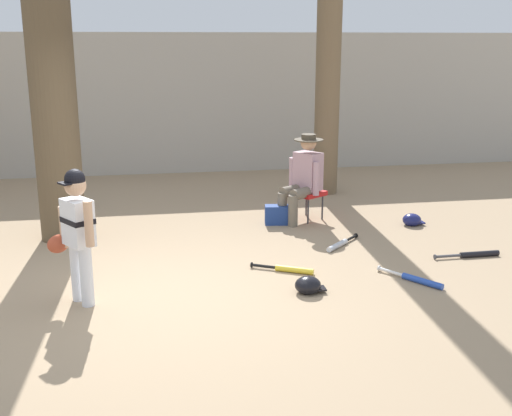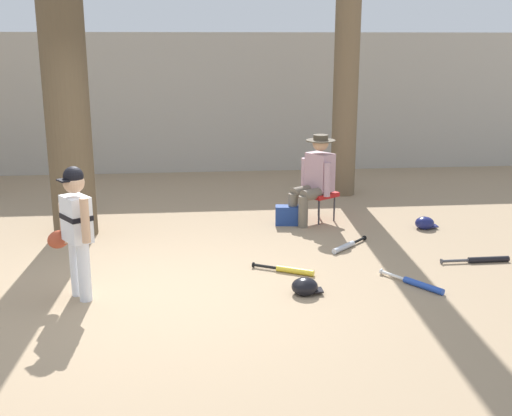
{
  "view_description": "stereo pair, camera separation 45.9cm",
  "coord_description": "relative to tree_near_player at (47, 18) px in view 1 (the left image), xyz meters",
  "views": [
    {
      "loc": [
        -0.12,
        -5.83,
        2.43
      ],
      "look_at": [
        0.97,
        0.43,
        0.75
      ],
      "focal_mm": 44.49,
      "sensor_mm": 36.0,
      "label": 1
    },
    {
      "loc": [
        0.34,
        -5.89,
        2.43
      ],
      "look_at": [
        0.97,
        0.43,
        0.75
      ],
      "focal_mm": 44.49,
      "sensor_mm": 36.0,
      "label": 2
    }
  ],
  "objects": [
    {
      "name": "bat_blue_youth",
      "position": [
        3.78,
        -2.22,
        -2.66
      ],
      "size": [
        0.49,
        0.67,
        0.07
      ],
      "color": "#2347AD",
      "rests_on": "ground"
    },
    {
      "name": "tree_behind_spectator",
      "position": [
        3.95,
        1.85,
        -0.04
      ],
      "size": [
        0.6,
        0.6,
        5.91
      ],
      "color": "brown",
      "rests_on": "ground"
    },
    {
      "name": "folding_stool",
      "position": [
        3.26,
        0.32,
        -2.33
      ],
      "size": [
        0.56,
        0.56,
        0.41
      ],
      "color": "red",
      "rests_on": "ground"
    },
    {
      "name": "bat_yellow_trainer",
      "position": [
        2.54,
        -1.69,
        -2.66
      ],
      "size": [
        0.65,
        0.39,
        0.07
      ],
      "color": "yellow",
      "rests_on": "ground"
    },
    {
      "name": "concrete_back_wall",
      "position": [
        1.2,
        4.04,
        -1.4
      ],
      "size": [
        18.0,
        0.36,
        2.58
      ],
      "primitive_type": "cube",
      "color": "#ADA89E",
      "rests_on": "ground"
    },
    {
      "name": "batting_helmet_navy",
      "position": [
        4.59,
        -0.22,
        -2.62
      ],
      "size": [
        0.3,
        0.23,
        0.17
      ],
      "color": "navy",
      "rests_on": "ground"
    },
    {
      "name": "young_ballplayer",
      "position": [
        0.4,
        -2.15,
        -1.95
      ],
      "size": [
        0.51,
        0.51,
        1.31
      ],
      "color": "white",
      "rests_on": "ground"
    },
    {
      "name": "tree_near_player",
      "position": [
        0.0,
        0.0,
        0.0
      ],
      "size": [
        0.83,
        0.83,
        6.21
      ],
      "color": "brown",
      "rests_on": "ground"
    },
    {
      "name": "bat_aluminum_silver",
      "position": [
        3.34,
        -0.95,
        -2.66
      ],
      "size": [
        0.55,
        0.54,
        0.07
      ],
      "color": "#B7BCC6",
      "rests_on": "ground"
    },
    {
      "name": "ground_plane",
      "position": [
        1.2,
        -2.17,
        -2.69
      ],
      "size": [
        60.0,
        60.0,
        0.0
      ],
      "primitive_type": "plane",
      "color": "#9E8466"
    },
    {
      "name": "handbag_beside_stool",
      "position": [
        2.8,
        0.16,
        -2.56
      ],
      "size": [
        0.36,
        0.22,
        0.26
      ],
      "primitive_type": "cube",
      "rotation": [
        0.0,
        0.0,
        -0.14
      ],
      "color": "navy",
      "rests_on": "ground"
    },
    {
      "name": "batting_helmet_black",
      "position": [
        2.6,
        -2.29,
        -2.61
      ],
      "size": [
        0.31,
        0.24,
        0.18
      ],
      "color": "black",
      "rests_on": "ground"
    },
    {
      "name": "seated_spectator",
      "position": [
        3.17,
        0.26,
        -2.05
      ],
      "size": [
        0.65,
        0.59,
        1.2
      ],
      "color": "#6B6051",
      "rests_on": "ground"
    },
    {
      "name": "bat_black_composite",
      "position": [
        4.77,
        -1.58,
        -2.66
      ],
      "size": [
        0.8,
        0.07,
        0.07
      ],
      "color": "black",
      "rests_on": "ground"
    }
  ]
}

